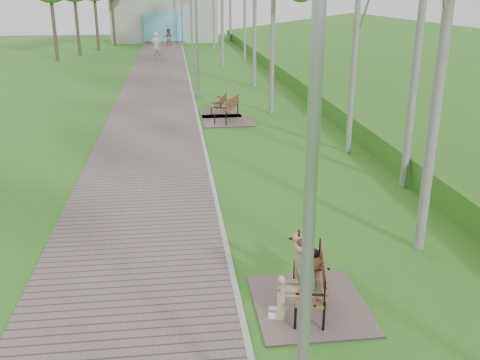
{
  "coord_description": "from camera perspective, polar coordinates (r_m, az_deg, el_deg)",
  "views": [
    {
      "loc": [
        -0.89,
        -3.91,
        4.74
      ],
      "look_at": [
        0.38,
        6.31,
        1.08
      ],
      "focal_mm": 40.0,
      "sensor_mm": 36.0,
      "label": 1
    }
  ],
  "objects": [
    {
      "name": "bench_third",
      "position": [
        21.87,
        -2.26,
        7.52
      ],
      "size": [
        1.6,
        1.78,
        0.99
      ],
      "color": "#685A54",
      "rests_on": "ground"
    },
    {
      "name": "lamp_post_near",
      "position": [
        4.98,
        7.12,
        -9.83
      ],
      "size": [
        0.19,
        0.19,
        4.94
      ],
      "color": "#9B9EA3",
      "rests_on": "ground"
    },
    {
      "name": "lamp_post_third",
      "position": [
        32.59,
        -5.17,
        15.29
      ],
      "size": [
        0.19,
        0.19,
        5.03
      ],
      "color": "#9B9EA3",
      "rests_on": "ground"
    },
    {
      "name": "pedestrian_far",
      "position": [
        49.9,
        -7.66,
        14.85
      ],
      "size": [
        0.8,
        0.65,
        1.55
      ],
      "primitive_type": "imported",
      "rotation": [
        0.0,
        0.0,
        3.06
      ],
      "color": "slate",
      "rests_on": "ground"
    },
    {
      "name": "lamp_post_far",
      "position": [
        51.16,
        -6.22,
        17.12
      ],
      "size": [
        0.22,
        0.22,
        5.65
      ],
      "color": "#9B9EA3",
      "rests_on": "ground"
    },
    {
      "name": "embankment",
      "position": [
        27.57,
        21.17,
        8.37
      ],
      "size": [
        14.0,
        70.0,
        1.6
      ],
      "primitive_type": "cube",
      "color": "#367B21",
      "rests_on": "ground"
    },
    {
      "name": "kerb",
      "position": [
        25.86,
        -5.04,
        8.99
      ],
      "size": [
        0.1,
        67.0,
        0.05
      ],
      "primitive_type": "cube",
      "color": "#999993",
      "rests_on": "ground"
    },
    {
      "name": "lamp_post_second",
      "position": [
        24.92,
        -4.65,
        14.95
      ],
      "size": [
        0.23,
        0.23,
        5.9
      ],
      "color": "#9B9EA3",
      "rests_on": "ground"
    },
    {
      "name": "bench_main",
      "position": [
        8.54,
        7.04,
        -10.92
      ],
      "size": [
        1.77,
        1.96,
        1.54
      ],
      "color": "#685A54",
      "rests_on": "ground"
    },
    {
      "name": "bench_second",
      "position": [
        20.59,
        -1.44,
        6.87
      ],
      "size": [
        1.89,
        2.1,
        1.16
      ],
      "color": "#685A54",
      "rests_on": "ground"
    },
    {
      "name": "building_north",
      "position": [
        54.96,
        -8.02,
        16.53
      ],
      "size": [
        10.0,
        5.2,
        4.0
      ],
      "color": "#9E9E99",
      "rests_on": "ground"
    },
    {
      "name": "pedestrian_near",
      "position": [
        40.1,
        -8.92,
        13.95
      ],
      "size": [
        0.75,
        0.54,
        1.93
      ],
      "primitive_type": "imported",
      "rotation": [
        0.0,
        0.0,
        3.25
      ],
      "color": "silver",
      "rests_on": "ground"
    },
    {
      "name": "walkway",
      "position": [
        25.86,
        -8.96,
        8.82
      ],
      "size": [
        3.5,
        67.0,
        0.04
      ],
      "primitive_type": "cube",
      "color": "#685A54",
      "rests_on": "ground"
    }
  ]
}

